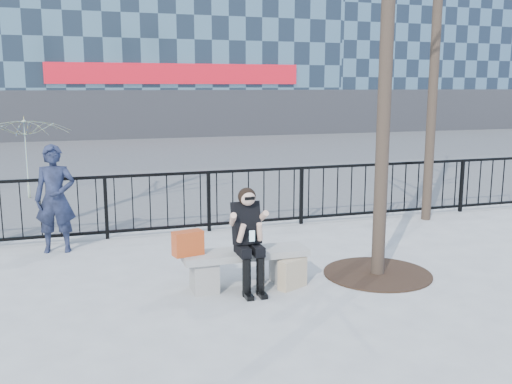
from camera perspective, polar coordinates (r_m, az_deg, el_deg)
name	(u,v)px	position (r m, az deg, el deg)	size (l,w,h in m)	color
ground	(245,286)	(7.62, -1.07, -9.39)	(120.00, 120.00, 0.00)	gray
street_surface	(133,156)	(22.11, -12.20, 3.58)	(60.00, 23.00, 0.01)	#474747
railing	(198,202)	(10.28, -5.84, -0.98)	(14.00, 0.06, 1.10)	black
tree_grate	(377,274)	(8.24, 12.04, -7.98)	(1.50, 1.50, 0.02)	black
bench_main	(245,264)	(7.52, -1.08, -7.24)	(1.65, 0.46, 0.49)	slate
seated_woman	(249,240)	(7.27, -0.73, -4.83)	(0.50, 0.64, 1.34)	black
handbag	(188,243)	(7.27, -6.83, -5.10)	(0.38, 0.18, 0.31)	#B73F16
shopping_bag	(293,273)	(7.51, 3.68, -8.13)	(0.41, 0.15, 0.39)	beige
standing_man	(55,199)	(9.48, -19.43, -0.64)	(0.63, 0.41, 1.71)	black
vendor_umbrella	(26,158)	(14.21, -21.97, 3.17)	(2.09, 2.14, 1.92)	yellow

